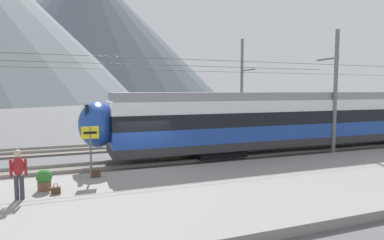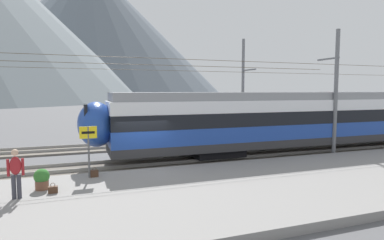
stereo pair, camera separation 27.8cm
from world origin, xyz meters
name	(u,v)px [view 1 (the left image)]	position (x,y,z in m)	size (l,w,h in m)	color
ground_plane	(143,171)	(0.00, 0.00, 0.00)	(400.00, 400.00, 0.00)	#565659
platform_slab	(171,197)	(0.00, -4.62, 0.15)	(120.00, 7.80, 0.30)	gray
track_near	(138,165)	(0.00, 1.15, 0.07)	(120.00, 3.00, 0.28)	#6B6359
track_far	(122,147)	(0.00, 7.04, 0.07)	(120.00, 3.00, 0.28)	#6B6359
train_near_platform	(340,117)	(13.53, 1.15, 2.23)	(32.66, 2.90, 4.27)	#2D2D30
catenary_mast_mid	(334,91)	(11.61, -0.20, 3.94)	(43.13, 1.75, 7.54)	slate
catenary_mast_far_side	(242,87)	(10.45, 8.78, 4.26)	(43.13, 2.17, 8.27)	slate
platform_sign	(90,140)	(-2.51, -1.52, 1.89)	(0.70, 0.08, 2.16)	#59595B
passenger_walking	(19,172)	(-4.93, -3.48, 1.25)	(0.53, 0.22, 1.69)	#383842
handbag_beside_passenger	(56,190)	(-3.82, -3.24, 0.43)	(0.32, 0.18, 0.37)	#472D1E
handbag_near_sign	(96,174)	(-2.30, -1.49, 0.45)	(0.32, 0.18, 0.42)	#472D1E
potted_plant_platform_edge	(44,179)	(-4.23, -2.64, 0.72)	(0.55, 0.55, 0.77)	brown
mountain_central_peak	(86,30)	(7.32, 197.53, 41.29)	(165.65, 165.65, 82.58)	slate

